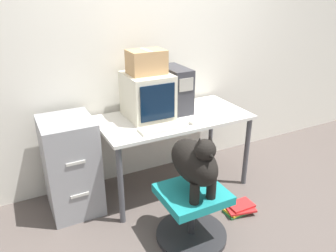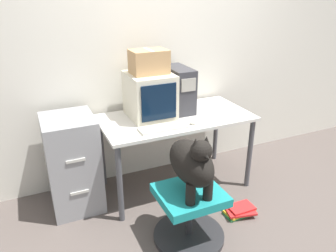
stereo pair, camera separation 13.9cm
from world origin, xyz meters
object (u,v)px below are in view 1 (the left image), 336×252
Objects in this scene: office_chair at (192,213)px; dog at (195,162)px; pc_tower at (175,89)px; filing_cabinet at (71,166)px; crt_monitor at (148,96)px; keyboard at (163,128)px; cardboard_box at (147,62)px; book_stack_floor at (240,208)px.

dog is at bearing -90.00° from office_chair.
filing_cabinet is (-1.09, -0.07, -0.54)m from pc_tower.
crt_monitor is 1.14m from office_chair.
dog is (-0.01, -0.88, -0.26)m from crt_monitor.
keyboard is 0.62m from cardboard_box.
cardboard_box reaches higher than filing_cabinet.
filing_cabinet is at bearing -178.01° from cardboard_box.
filing_cabinet is at bearing 132.21° from office_chair.
crt_monitor is 0.94m from filing_cabinet.
cardboard_box is 1.11× the size of book_stack_floor.
dog is at bearing -48.41° from filing_cabinet.
office_chair is at bearing -90.68° from crt_monitor.
cardboard_box is (0.77, 0.03, 0.85)m from filing_cabinet.
keyboard is 0.89m from filing_cabinet.
pc_tower is 0.55m from keyboard.
keyboard is 1.44× the size of book_stack_floor.
crt_monitor reaches higher than dog.
pc_tower is at bearing 105.67° from book_stack_floor.
keyboard is at bearing -22.45° from filing_cabinet.
keyboard is at bearing 90.12° from dog.
crt_monitor is 0.78× the size of office_chair.
office_chair is at bearing 90.00° from dog.
filing_cabinet is (-0.76, 0.86, -0.27)m from dog.
office_chair is 1.37m from cardboard_box.
office_chair is (-0.33, -0.91, -0.75)m from pc_tower.
keyboard is at bearing -91.90° from cardboard_box.
pc_tower reaches higher than book_stack_floor.
cardboard_box reaches higher than office_chair.
keyboard is 0.55m from dog.
pc_tower is at bearing 7.46° from cardboard_box.
cardboard_box is (0.01, 0.87, 1.06)m from office_chair.
crt_monitor is 1.07× the size of keyboard.
pc_tower reaches higher than filing_cabinet.
dog is (-0.33, -0.93, -0.27)m from pc_tower.
pc_tower reaches higher than office_chair.
pc_tower is 1.02m from dog.
pc_tower is at bearing 3.61° from filing_cabinet.
book_stack_floor is at bearing -74.33° from pc_tower.
keyboard is 0.73× the size of office_chair.
cardboard_box is (0.01, 0.34, 0.51)m from keyboard.
office_chair is at bearing -47.79° from filing_cabinet.
crt_monitor is at bearing 1.71° from filing_cabinet.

